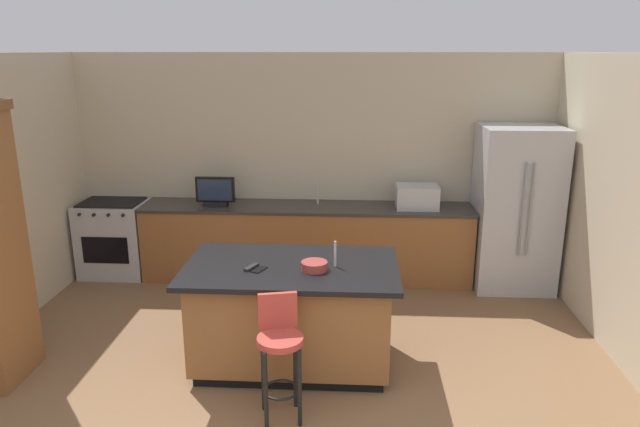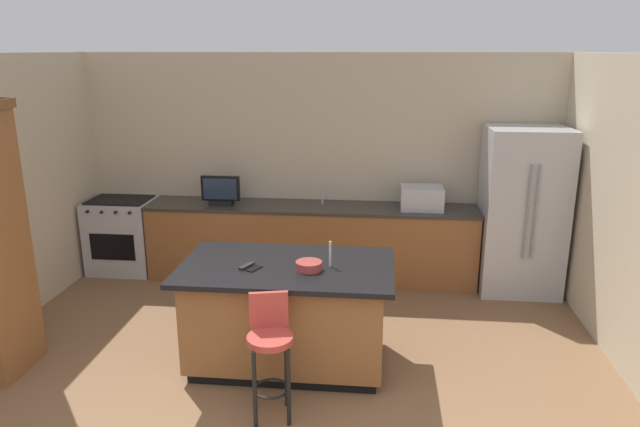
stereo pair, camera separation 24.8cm
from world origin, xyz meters
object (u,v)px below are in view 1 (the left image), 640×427
Objects in this scene: kitchen_island at (292,314)px; range_oven at (115,238)px; microwave at (417,197)px; bar_stool_center at (280,347)px; refrigerator at (515,208)px; cell_phone at (259,270)px; fruit_bowl at (314,266)px; tv_monitor at (215,193)px; tv_remote at (251,267)px.

range_oven is at bearing 139.74° from kitchen_island.
bar_stool_center is (-1.25, -2.76, -0.46)m from microwave.
refrigerator is 1.11m from microwave.
microwave is at bearing 58.24° from kitchen_island.
cell_phone is at bearing -45.16° from range_oven.
fruit_bowl is (0.20, -0.09, 0.48)m from kitchen_island.
fruit_bowl is (1.30, -2.06, -0.10)m from tv_monitor.
kitchen_island is 3.12m from range_oven.
range_oven is 5.39× the size of tv_remote.
bar_stool_center is (2.37, -2.76, 0.11)m from range_oven.
bar_stool_center is 4.35× the size of fruit_bowl.
fruit_bowl is (0.21, 0.66, 0.39)m from bar_stool_center.
range_oven is (-2.38, 2.01, -0.02)m from kitchen_island.
fruit_bowl is at bearing -116.38° from microwave.
bar_stool_center reaches higher than tv_remote.
cell_phone is (-0.24, 0.62, 0.36)m from bar_stool_center.
tv_monitor is at bearing 119.25° from kitchen_island.
tv_remote is at bearing 102.53° from bar_stool_center.
kitchen_island is 8.25× the size of fruit_bowl.
refrigerator is at bearing 63.44° from cell_phone.
range_oven is at bearing 117.68° from bar_stool_center.
range_oven is 2.01× the size of tv_monitor.
tv_remote is (2.06, -2.10, 0.48)m from range_oven.
fruit_bowl is 0.52m from tv_remote.
tv_remote is (-0.31, 0.66, 0.37)m from bar_stool_center.
microwave is at bearing 77.06° from tv_remote.
microwave reaches higher than fruit_bowl.
refrigerator is at bearing 35.71° from bar_stool_center.
bar_stool_center is 0.76m from cell_phone.
cell_phone is 0.88× the size of tv_remote.
refrigerator is 8.54× the size of fruit_bowl.
refrigerator reaches higher than fruit_bowl.
cell_phone is (-0.45, -0.03, -0.03)m from fruit_bowl.
cell_phone is (-1.50, -2.14, -0.10)m from microwave.
tv_remote reaches higher than range_oven.
tv_monitor is at bearing 134.53° from tv_remote.
cell_phone is (-2.60, -2.06, -0.00)m from refrigerator.
tv_monitor is 2.20m from tv_remote.
tv_monitor reaches higher than cell_phone.
kitchen_island is 1.96× the size of range_oven.
refrigerator reaches higher than kitchen_island.
microwave is (1.25, 2.01, 0.56)m from kitchen_island.
refrigerator is 4.75m from range_oven.
microwave is 0.51× the size of bar_stool_center.
tv_monitor reaches higher than range_oven.
tv_monitor reaches higher than kitchen_island.
refrigerator reaches higher than cell_phone.
fruit_bowl reaches higher than range_oven.
microwave is 3.07m from bar_stool_center.
fruit_bowl is at bearing -136.72° from refrigerator.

